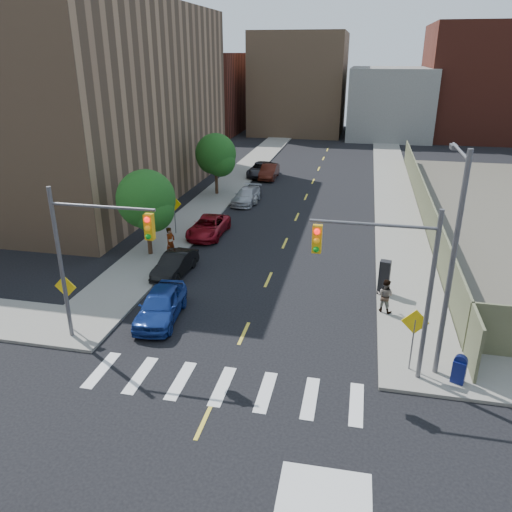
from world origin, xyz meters
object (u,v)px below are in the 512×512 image
at_px(parked_car_red, 208,227).
at_px(pedestrian_east, 385,296).
at_px(mailbox, 459,369).
at_px(payphone, 384,277).
at_px(parked_car_white, 251,194).
at_px(pedestrian_west, 171,243).
at_px(parked_car_black, 175,264).
at_px(parked_car_maroon, 269,172).
at_px(parked_car_blue, 161,305).
at_px(parked_car_grey, 262,169).
at_px(parked_car_silver, 247,196).

relative_size(parked_car_red, pedestrian_east, 2.79).
xyz_separation_m(mailbox, pedestrian_east, (-2.67, 5.26, 0.27)).
bearing_deg(pedestrian_east, payphone, -66.76).
distance_m(parked_car_white, pedestrian_west, 14.27).
xyz_separation_m(parked_car_black, parked_car_maroon, (0.85, 24.72, 0.08)).
relative_size(parked_car_blue, pedestrian_east, 2.63).
bearing_deg(parked_car_grey, parked_car_white, -83.43).
distance_m(parked_car_black, parked_car_silver, 15.42).
bearing_deg(payphone, parked_car_grey, 125.83).
height_order(mailbox, pedestrian_east, pedestrian_east).
bearing_deg(pedestrian_west, parked_car_blue, -146.45).
height_order(parked_car_grey, pedestrian_east, pedestrian_east).
xyz_separation_m(parked_car_black, payphone, (11.71, -0.28, 0.43)).
relative_size(parked_car_red, parked_car_white, 1.31).
relative_size(parked_car_white, mailbox, 3.03).
height_order(parked_car_blue, parked_car_silver, parked_car_blue).
relative_size(parked_car_blue, parked_car_black, 1.14).
height_order(parked_car_black, pedestrian_east, pedestrian_east).
relative_size(parked_car_red, parked_car_silver, 1.08).
xyz_separation_m(parked_car_white, parked_car_grey, (-0.93, 9.28, 0.10)).
relative_size(parked_car_black, parked_car_red, 0.83).
bearing_deg(parked_car_silver, parked_car_black, -88.77).
relative_size(parked_car_black, parked_car_white, 1.09).
relative_size(parked_car_silver, parked_car_maroon, 1.00).
relative_size(parked_car_blue, parked_car_white, 1.24).
height_order(parked_car_silver, parked_car_maroon, parked_car_maroon).
bearing_deg(parked_car_blue, parked_car_white, 85.03).
relative_size(parked_car_grey, pedestrian_west, 2.66).
bearing_deg(mailbox, parked_car_black, 173.26).
height_order(parked_car_black, parked_car_silver, parked_car_black).
relative_size(parked_car_maroon, parked_car_grey, 0.85).
bearing_deg(parked_car_black, pedestrian_west, 121.21).
bearing_deg(mailbox, parked_car_maroon, 133.74).
height_order(parked_car_blue, parked_car_maroon, parked_car_blue).
bearing_deg(mailbox, pedestrian_west, 168.91).
height_order(parked_car_maroon, parked_car_grey, parked_car_maroon).
relative_size(parked_car_black, parked_car_grey, 0.76).
height_order(parked_car_red, parked_car_white, parked_car_red).
relative_size(mailbox, payphone, 0.65).
height_order(parked_car_red, parked_car_silver, parked_car_red).
relative_size(pedestrian_west, pedestrian_east, 1.14).
bearing_deg(parked_car_grey, payphone, -64.56).
relative_size(parked_car_maroon, pedestrian_east, 2.58).
bearing_deg(payphone, parked_car_blue, -144.12).
relative_size(parked_car_blue, mailbox, 3.75).
bearing_deg(parked_car_red, payphone, -30.61).
bearing_deg(pedestrian_west, parked_car_black, -137.35).
bearing_deg(parked_car_silver, parked_car_blue, -84.79).
bearing_deg(parked_car_black, parked_car_red, 95.42).
bearing_deg(pedestrian_east, parked_car_white, -36.39).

